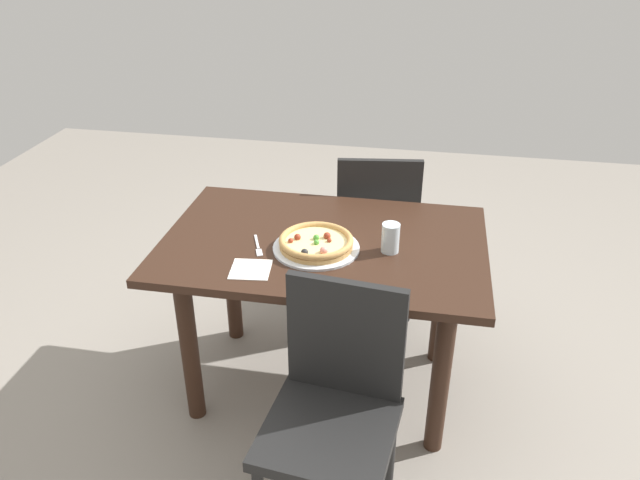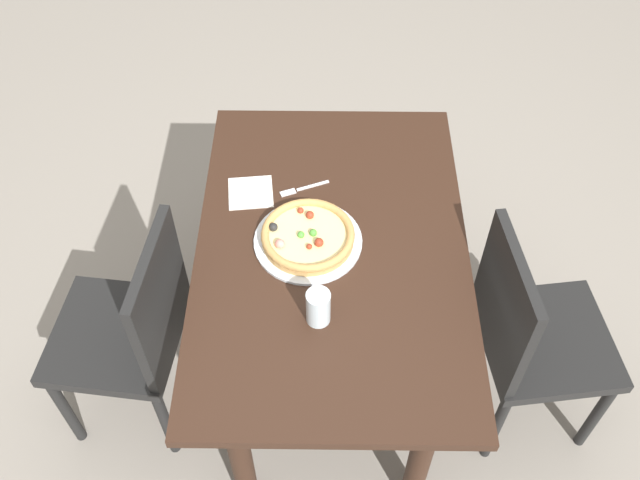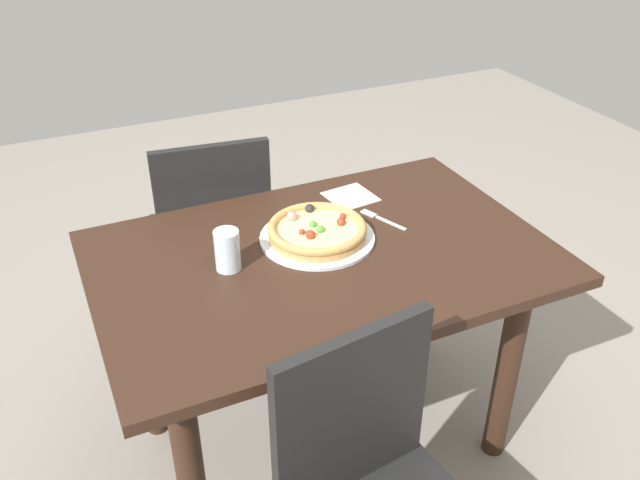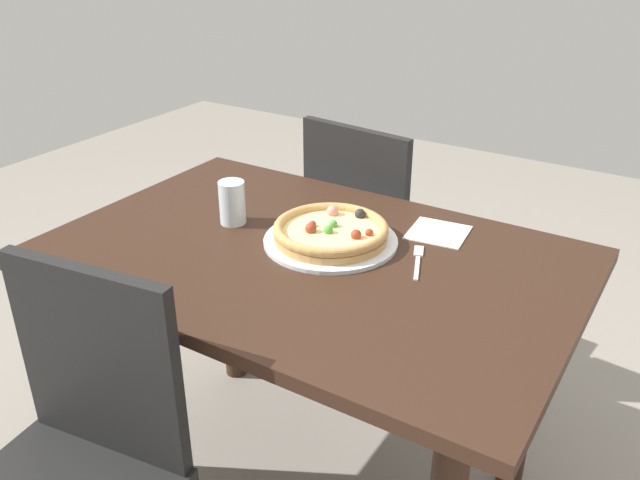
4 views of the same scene
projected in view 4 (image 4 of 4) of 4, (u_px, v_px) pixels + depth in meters
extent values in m
plane|color=gray|center=(311.00, 478.00, 1.89)|extent=(6.00, 6.00, 0.00)
cube|color=#331E14|center=(309.00, 259.00, 1.58)|extent=(1.24, 0.81, 0.03)
cylinder|color=#331E14|center=(102.00, 374.00, 1.76)|extent=(0.07, 0.07, 0.69)
cylinder|color=#331E14|center=(231.00, 286.00, 2.17)|extent=(0.07, 0.07, 0.69)
cylinder|color=#331E14|center=(524.00, 387.00, 1.72)|extent=(0.07, 0.07, 0.69)
cube|color=black|center=(98.00, 362.00, 1.30)|extent=(0.38, 0.08, 0.42)
cylinder|color=black|center=(370.00, 264.00, 2.60)|extent=(0.04, 0.04, 0.41)
cylinder|color=black|center=(447.00, 292.00, 2.41)|extent=(0.04, 0.04, 0.41)
cylinder|color=black|center=(315.00, 300.00, 2.37)|extent=(0.04, 0.04, 0.41)
cylinder|color=black|center=(396.00, 334.00, 2.18)|extent=(0.04, 0.04, 0.41)
cube|color=black|center=(384.00, 239.00, 2.29)|extent=(0.44, 0.44, 0.04)
cube|color=black|center=(354.00, 194.00, 2.06)|extent=(0.38, 0.07, 0.42)
cylinder|color=silver|center=(331.00, 241.00, 1.62)|extent=(0.33, 0.33, 0.01)
cylinder|color=tan|center=(331.00, 235.00, 1.61)|extent=(0.27, 0.27, 0.02)
cylinder|color=beige|center=(331.00, 231.00, 1.61)|extent=(0.24, 0.24, 0.01)
torus|color=tan|center=(331.00, 228.00, 1.60)|extent=(0.28, 0.28, 0.02)
sphere|color=maroon|center=(369.00, 233.00, 1.58)|extent=(0.02, 0.02, 0.02)
sphere|color=#262626|center=(360.00, 214.00, 1.67)|extent=(0.03, 0.03, 0.03)
sphere|color=#4C9E38|center=(328.00, 230.00, 1.59)|extent=(0.02, 0.02, 0.02)
sphere|color=maroon|center=(356.00, 235.00, 1.56)|extent=(0.03, 0.03, 0.03)
sphere|color=maroon|center=(313.00, 224.00, 1.62)|extent=(0.02, 0.02, 0.02)
sphere|color=#4C9E38|center=(333.00, 224.00, 1.62)|extent=(0.02, 0.02, 0.02)
sphere|color=#E58C7F|center=(333.00, 211.00, 1.68)|extent=(0.03, 0.03, 0.03)
sphere|color=maroon|center=(311.00, 228.00, 1.59)|extent=(0.03, 0.03, 0.03)
cube|color=silver|center=(417.00, 268.00, 1.50)|extent=(0.05, 0.11, 0.00)
cube|color=silver|center=(419.00, 251.00, 1.57)|extent=(0.04, 0.05, 0.00)
cylinder|color=silver|center=(232.00, 202.00, 1.70)|extent=(0.07, 0.07, 0.11)
cube|color=white|center=(438.00, 232.00, 1.67)|extent=(0.15, 0.15, 0.00)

